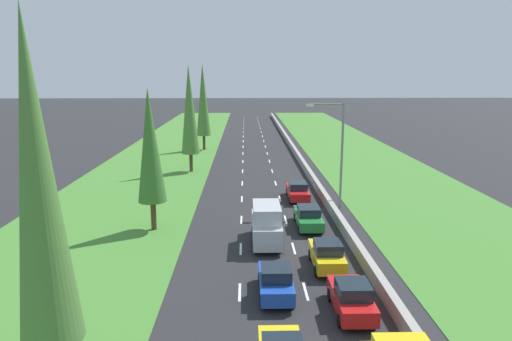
% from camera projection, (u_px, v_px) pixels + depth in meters
% --- Properties ---
extents(ground_plane, '(300.00, 300.00, 0.00)m').
position_uv_depth(ground_plane, '(256.00, 157.00, 61.93)').
color(ground_plane, '#28282B').
rests_on(ground_plane, ground).
extents(grass_verge_left, '(14.00, 140.00, 0.04)m').
position_uv_depth(grass_verge_left, '(163.00, 157.00, 61.63)').
color(grass_verge_left, '#478433').
rests_on(grass_verge_left, ground).
extents(grass_verge_right, '(14.00, 140.00, 0.04)m').
position_uv_depth(grass_verge_right, '(359.00, 157.00, 62.26)').
color(grass_verge_right, '#478433').
rests_on(grass_verge_right, ground).
extents(median_barrier, '(0.44, 120.00, 0.85)m').
position_uv_depth(median_barrier, '(297.00, 154.00, 61.97)').
color(median_barrier, '#9E9B93').
rests_on(median_barrier, ground).
extents(lane_markings, '(3.64, 116.00, 0.01)m').
position_uv_depth(lane_markings, '(256.00, 157.00, 61.93)').
color(lane_markings, white).
rests_on(lane_markings, ground).
extents(red_hatchback_right_lane, '(1.74, 3.90, 1.72)m').
position_uv_depth(red_hatchback_right_lane, '(352.00, 298.00, 21.50)').
color(red_hatchback_right_lane, red).
rests_on(red_hatchback_right_lane, ground).
extents(yellow_hatchback_right_lane, '(1.74, 3.90, 1.72)m').
position_uv_depth(yellow_hatchback_right_lane, '(327.00, 255.00, 26.60)').
color(yellow_hatchback_right_lane, yellow).
rests_on(yellow_hatchback_right_lane, ground).
extents(green_sedan_right_lane, '(1.82, 4.50, 1.64)m').
position_uv_depth(green_sedan_right_lane, '(308.00, 217.00, 33.67)').
color(green_sedan_right_lane, '#237A33').
rests_on(green_sedan_right_lane, ground).
extents(blue_hatchback_centre_lane, '(1.74, 3.90, 1.72)m').
position_uv_depth(blue_hatchback_centre_lane, '(276.00, 281.00, 23.23)').
color(blue_hatchback_centre_lane, '#1E47B7').
rests_on(blue_hatchback_centre_lane, ground).
extents(silver_van_centre_lane, '(1.96, 4.90, 2.82)m').
position_uv_depth(silver_van_centre_lane, '(266.00, 224.00, 30.26)').
color(silver_van_centre_lane, silver).
rests_on(silver_van_centre_lane, ground).
extents(red_sedan_right_lane, '(1.82, 4.50, 1.64)m').
position_uv_depth(red_sedan_right_lane, '(298.00, 191.00, 41.09)').
color(red_sedan_right_lane, red).
rests_on(red_sedan_right_lane, ground).
extents(poplar_tree_nearest, '(2.14, 2.14, 13.54)m').
position_uv_depth(poplar_tree_nearest, '(38.00, 183.00, 14.68)').
color(poplar_tree_nearest, '#4C3823').
rests_on(poplar_tree_nearest, ground).
extents(poplar_tree_second, '(2.06, 2.06, 10.39)m').
position_uv_depth(poplar_tree_second, '(150.00, 146.00, 31.96)').
color(poplar_tree_second, '#4C3823').
rests_on(poplar_tree_second, ground).
extents(poplar_tree_third, '(2.11, 2.11, 12.36)m').
position_uv_depth(poplar_tree_third, '(189.00, 110.00, 51.33)').
color(poplar_tree_third, '#4C3823').
rests_on(poplar_tree_third, ground).
extents(poplar_tree_fourth, '(2.12, 2.12, 12.78)m').
position_uv_depth(poplar_tree_fourth, '(203.00, 100.00, 66.36)').
color(poplar_tree_fourth, '#4C3823').
rests_on(poplar_tree_fourth, ground).
extents(street_light_mast, '(3.20, 0.28, 9.00)m').
position_uv_depth(street_light_mast, '(338.00, 148.00, 37.55)').
color(street_light_mast, gray).
rests_on(street_light_mast, ground).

